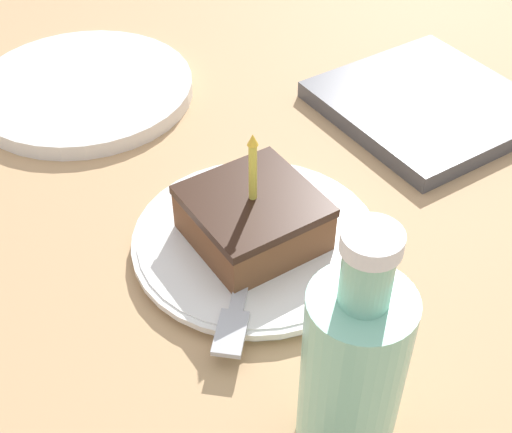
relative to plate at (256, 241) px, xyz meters
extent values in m
cube|color=tan|center=(-0.02, -0.03, -0.03)|extent=(2.40, 2.40, 0.04)
cylinder|color=white|center=(0.00, 0.00, 0.00)|extent=(0.22, 0.22, 0.02)
cylinder|color=white|center=(0.00, 0.00, 0.00)|extent=(0.23, 0.23, 0.01)
cube|color=brown|center=(0.00, 0.00, 0.03)|extent=(0.11, 0.11, 0.04)
cube|color=black|center=(0.00, 0.00, 0.05)|extent=(0.11, 0.11, 0.01)
cylinder|color=#EAD84C|center=(0.00, 0.00, 0.08)|extent=(0.01, 0.01, 0.06)
cone|color=yellow|center=(0.00, 0.00, 0.12)|extent=(0.01, 0.01, 0.01)
cube|color=#B2B2B7|center=(0.02, 0.02, 0.01)|extent=(0.09, 0.10, 0.00)
cube|color=#B2B2B7|center=(0.08, 0.09, 0.01)|extent=(0.05, 0.05, 0.00)
cylinder|color=#8CD1B2|center=(0.05, 0.20, 0.07)|extent=(0.07, 0.07, 0.15)
cylinder|color=#8CD1B2|center=(0.05, 0.20, 0.16)|extent=(0.03, 0.03, 0.04)
cylinder|color=white|center=(0.05, 0.20, 0.19)|extent=(0.04, 0.04, 0.01)
cylinder|color=white|center=(0.03, -0.33, 0.00)|extent=(0.26, 0.26, 0.02)
cube|color=#4C4C51|center=(-0.29, -0.08, 0.00)|extent=(0.21, 0.22, 0.02)
camera|label=1|loc=(0.26, 0.40, 0.46)|focal=50.00mm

